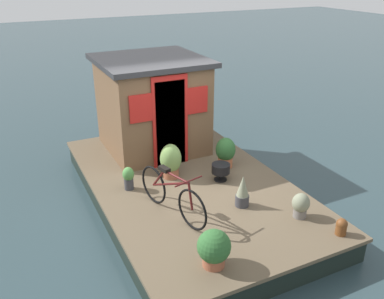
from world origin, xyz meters
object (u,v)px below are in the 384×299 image
potted_plant_ivy (214,248)px  mooring_bollard (341,226)px  houseboat_cabin (152,104)px  potted_plant_thyme (301,205)px  potted_plant_mint (128,177)px  potted_plant_rosemary (243,192)px  potted_plant_lavender (171,161)px  bicycle (172,194)px  potted_plant_basil (225,152)px  charcoal_grill (221,169)px

potted_plant_ivy → mooring_bollard: bearing=-96.3°
houseboat_cabin → potted_plant_ivy: houseboat_cabin is taller
potted_plant_thyme → potted_plant_mint: bearing=46.4°
potted_plant_rosemary → mooring_bollard: size_ratio=2.08×
potted_plant_mint → potted_plant_ivy: 2.47m
potted_plant_lavender → potted_plant_thyme: 2.48m
potted_plant_ivy → mooring_bollard: size_ratio=2.02×
houseboat_cabin → bicycle: 2.77m
bicycle → potted_plant_basil: (1.11, -1.62, -0.05)m
potted_plant_ivy → potted_plant_thyme: size_ratio=1.30×
potted_plant_mint → potted_plant_rosemary: (-1.35, -1.49, 0.03)m
bicycle → potted_plant_rosemary: size_ratio=2.94×
houseboat_cabin → potted_plant_lavender: (-1.44, 0.22, -0.64)m
potted_plant_ivy → charcoal_grill: (2.02, -1.26, -0.05)m
potted_plant_mint → potted_plant_rosemary: bearing=-132.0°
potted_plant_mint → charcoal_grill: potted_plant_mint is taller
potted_plant_basil → mooring_bollard: (-2.69, -0.39, -0.18)m
charcoal_grill → mooring_bollard: size_ratio=1.29×
bicycle → potted_plant_ivy: bearing=-180.0°
potted_plant_ivy → potted_plant_basil: 2.95m
potted_plant_basil → mooring_bollard: bearing=-171.7°
potted_plant_basil → charcoal_grill: potted_plant_basil is taller
potted_plant_lavender → potted_plant_rosemary: bearing=-155.6°
potted_plant_ivy → bicycle: bearing=0.0°
potted_plant_mint → potted_plant_ivy: potted_plant_ivy is taller
houseboat_cabin → potted_plant_basil: bearing=-148.7°
potted_plant_lavender → potted_plant_thyme: size_ratio=1.62×
potted_plant_lavender → charcoal_grill: size_ratio=1.95×
potted_plant_lavender → potted_plant_rosemary: (-1.43, -0.65, -0.08)m
potted_plant_ivy → potted_plant_lavender: size_ratio=0.80×
houseboat_cabin → potted_plant_ivy: (-3.96, 0.70, -0.70)m
bicycle → potted_plant_thyme: bearing=-118.1°
potted_plant_mint → charcoal_grill: size_ratio=1.25×
houseboat_cabin → potted_plant_mint: houseboat_cabin is taller
potted_plant_ivy → potted_plant_lavender: (2.52, -0.49, 0.06)m
bicycle → potted_plant_rosemary: 1.17m
potted_plant_mint → potted_plant_rosemary: 2.01m
potted_plant_thyme → charcoal_grill: bearing=17.7°
houseboat_cabin → potted_plant_rosemary: bearing=-171.4°
potted_plant_ivy → potted_plant_rosemary: potted_plant_rosemary is taller
houseboat_cabin → potted_plant_lavender: bearing=171.4°
potted_plant_lavender → bicycle: bearing=157.3°
potted_plant_ivy → potted_plant_basil: potted_plant_basil is taller
mooring_bollard → potted_plant_basil: bearing=8.3°
bicycle → mooring_bollard: 2.57m
houseboat_cabin → bicycle: (-2.61, 0.70, -0.61)m
potted_plant_ivy → charcoal_grill: bearing=-32.0°
potted_plant_thyme → potted_plant_basil: bearing=4.3°
potted_plant_thyme → charcoal_grill: size_ratio=1.21×
potted_plant_lavender → potted_plant_rosemary: size_ratio=1.21×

